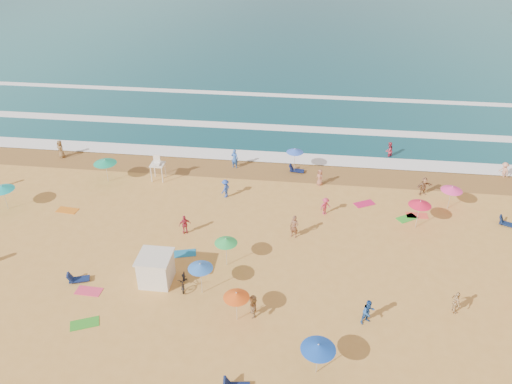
# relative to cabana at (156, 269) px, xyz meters

# --- Properties ---
(ground) EXTENTS (220.00, 220.00, 0.00)m
(ground) POSITION_rel_cabana_xyz_m (5.38, 3.77, -1.00)
(ground) COLOR gold
(ground) RESTS_ON ground
(ocean) EXTENTS (220.00, 140.00, 0.18)m
(ocean) POSITION_rel_cabana_xyz_m (5.38, 87.77, -1.00)
(ocean) COLOR #0C4756
(ocean) RESTS_ON ground
(wet_sand) EXTENTS (220.00, 220.00, 0.00)m
(wet_sand) POSITION_rel_cabana_xyz_m (5.38, 16.27, -0.99)
(wet_sand) COLOR olive
(wet_sand) RESTS_ON ground
(surf_foam) EXTENTS (200.00, 18.70, 0.05)m
(surf_foam) POSITION_rel_cabana_xyz_m (5.38, 25.09, -0.90)
(surf_foam) COLOR white
(surf_foam) RESTS_ON ground
(cabana) EXTENTS (2.00, 2.00, 2.00)m
(cabana) POSITION_rel_cabana_xyz_m (0.00, 0.00, 0.00)
(cabana) COLOR silver
(cabana) RESTS_ON ground
(cabana_roof) EXTENTS (2.20, 2.20, 0.12)m
(cabana_roof) POSITION_rel_cabana_xyz_m (0.00, 0.00, 1.06)
(cabana_roof) COLOR silver
(cabana_roof) RESTS_ON cabana
(bicycle) EXTENTS (1.03, 2.00, 1.00)m
(bicycle) POSITION_rel_cabana_xyz_m (1.90, -0.30, -0.50)
(bicycle) COLOR black
(bicycle) RESTS_ON ground
(lifeguard_stand) EXTENTS (1.20, 1.20, 2.10)m
(lifeguard_stand) POSITION_rel_cabana_xyz_m (-3.80, 13.31, 0.05)
(lifeguard_stand) COLOR white
(lifeguard_stand) RESTS_ON ground
(beach_umbrellas) EXTENTS (57.15, 23.97, 0.73)m
(beach_umbrellas) POSITION_rel_cabana_xyz_m (7.22, 4.21, 1.06)
(beach_umbrellas) COLOR #E15012
(beach_umbrellas) RESTS_ON ground
(loungers) EXTENTS (39.60, 28.90, 0.34)m
(loungers) POSITION_rel_cabana_xyz_m (9.98, -0.04, -0.83)
(loungers) COLOR navy
(loungers) RESTS_ON ground
(towels) EXTENTS (47.33, 23.75, 0.03)m
(towels) POSITION_rel_cabana_xyz_m (4.68, 1.59, -0.98)
(towels) COLOR red
(towels) RESTS_ON ground
(beachgoers) EXTENTS (45.86, 29.01, 2.13)m
(beachgoers) POSITION_rel_cabana_xyz_m (6.19, 7.92, -0.20)
(beachgoers) COLOR #966845
(beachgoers) RESTS_ON ground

